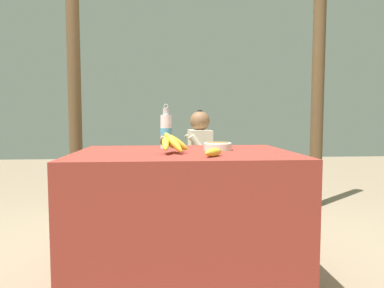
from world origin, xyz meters
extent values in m
plane|color=gray|center=(0.00, 0.00, 0.00)|extent=(12.00, 12.00, 0.00)
cube|color=maroon|center=(0.00, 0.00, 0.37)|extent=(1.26, 0.91, 0.75)
sphere|color=#4C381E|center=(-0.11, -0.11, 0.81)|extent=(0.06, 0.06, 0.06)
ellipsoid|color=gold|center=(-0.11, -0.16, 0.80)|extent=(0.04, 0.14, 0.09)
ellipsoid|color=gold|center=(-0.07, -0.15, 0.81)|extent=(0.13, 0.13, 0.13)
ellipsoid|color=gold|center=(-0.05, -0.11, 0.81)|extent=(0.15, 0.04, 0.12)
ellipsoid|color=gold|center=(-0.07, -0.07, 0.81)|extent=(0.15, 0.15, 0.09)
ellipsoid|color=gold|center=(-0.09, -0.06, 0.80)|extent=(0.09, 0.15, 0.09)
cylinder|color=silver|center=(0.21, 0.07, 0.76)|extent=(0.17, 0.17, 0.04)
torus|color=silver|center=(0.21, 0.07, 0.78)|extent=(0.17, 0.17, 0.02)
cylinder|color=olive|center=(0.21, 0.07, 0.79)|extent=(0.13, 0.13, 0.01)
cylinder|color=white|center=(-0.10, 0.23, 0.85)|extent=(0.07, 0.07, 0.22)
cylinder|color=#47A8D1|center=(-0.10, 0.23, 0.85)|extent=(0.07, 0.07, 0.05)
cylinder|color=#ADADB2|center=(-0.10, 0.23, 0.98)|extent=(0.04, 0.04, 0.04)
torus|color=#ADADB2|center=(-0.10, 0.23, 1.02)|extent=(0.03, 0.01, 0.03)
ellipsoid|color=gold|center=(0.14, -0.28, 0.77)|extent=(0.13, 0.14, 0.04)
cube|color=#4C3823|center=(0.24, 1.33, 0.37)|extent=(1.49, 0.32, 0.04)
cube|color=#4C3823|center=(-0.41, 1.21, 0.18)|extent=(0.06, 0.06, 0.35)
cube|color=#4C3823|center=(0.88, 1.21, 0.18)|extent=(0.06, 0.06, 0.35)
cube|color=#4C3823|center=(-0.41, 1.45, 0.18)|extent=(0.06, 0.06, 0.35)
cube|color=#4C3823|center=(0.88, 1.45, 0.18)|extent=(0.06, 0.06, 0.35)
cylinder|color=#473828|center=(-0.03, 1.19, 0.19)|extent=(0.09, 0.09, 0.39)
cylinder|color=#473828|center=(0.09, 1.20, 0.40)|extent=(0.30, 0.11, 0.09)
cylinder|color=#473828|center=(-0.04, 1.38, 0.19)|extent=(0.09, 0.09, 0.39)
cylinder|color=#473828|center=(0.08, 1.39, 0.40)|extent=(0.30, 0.11, 0.09)
cube|color=beige|center=(0.22, 1.30, 0.61)|extent=(0.22, 0.35, 0.44)
cylinder|color=beige|center=(0.20, 1.14, 0.67)|extent=(0.20, 0.07, 0.25)
cylinder|color=beige|center=(0.18, 1.46, 0.67)|extent=(0.20, 0.07, 0.25)
sphere|color=brown|center=(0.22, 1.30, 0.91)|extent=(0.19, 0.19, 0.19)
sphere|color=black|center=(0.22, 1.30, 0.99)|extent=(0.07, 0.07, 0.07)
sphere|color=#4C381E|center=(0.65, 1.33, 0.45)|extent=(0.05, 0.05, 0.05)
ellipsoid|color=#9EB24C|center=(0.66, 1.28, 0.45)|extent=(0.08, 0.16, 0.12)
ellipsoid|color=#9EB24C|center=(0.69, 1.31, 0.45)|extent=(0.14, 0.10, 0.09)
ellipsoid|color=#9EB24C|center=(0.69, 1.35, 0.44)|extent=(0.14, 0.08, 0.11)
ellipsoid|color=#9EB24C|center=(0.66, 1.38, 0.44)|extent=(0.08, 0.15, 0.09)
cylinder|color=brown|center=(-1.01, 1.50, 1.36)|extent=(0.13, 0.13, 2.73)
cylinder|color=brown|center=(1.48, 1.50, 1.36)|extent=(0.13, 0.13, 2.73)
camera|label=1|loc=(-0.10, -2.00, 0.94)|focal=32.00mm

